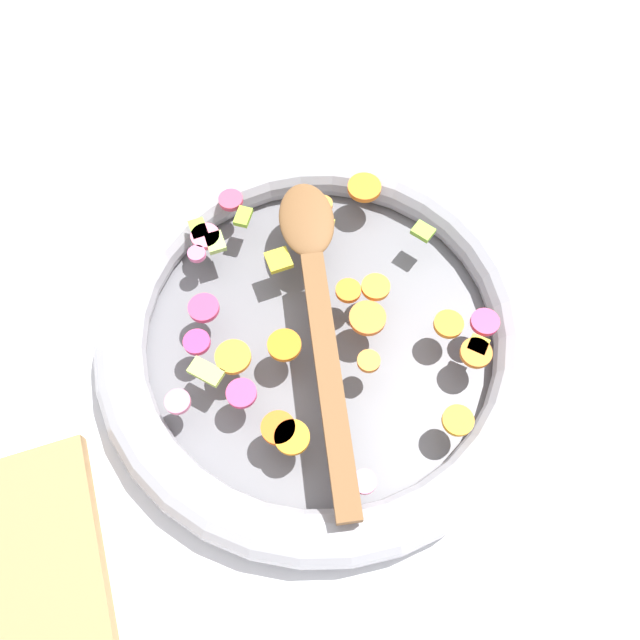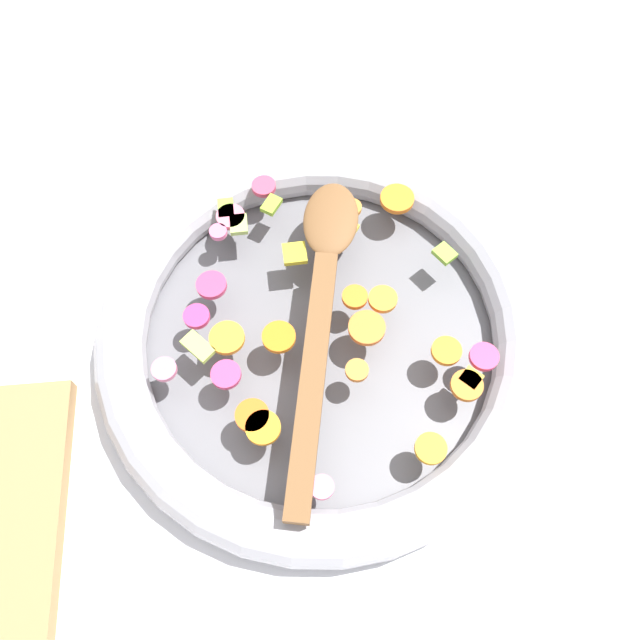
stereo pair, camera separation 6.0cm
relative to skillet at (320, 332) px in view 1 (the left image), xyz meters
The scene contains 5 objects.
ground_plane 0.02m from the skillet, ahead, with size 4.00×4.00×0.00m, color silver.
skillet is the anchor object (origin of this frame).
chopped_vegetables 0.03m from the skillet, behind, with size 0.35×0.33×0.01m.
wooden_spoon 0.04m from the skillet, 169.15° to the left, with size 0.34×0.10×0.01m.
cutting_board 0.37m from the skillet, 60.98° to the right, with size 0.30×0.16×0.02m.
Camera 1 is at (0.25, -0.08, 0.59)m, focal length 35.00 mm.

